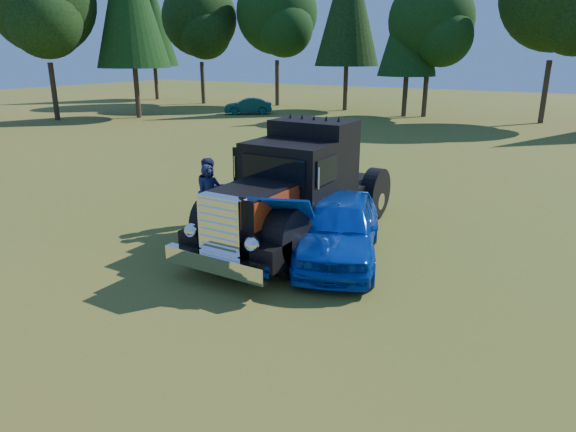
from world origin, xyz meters
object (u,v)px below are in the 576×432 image
Objects in this scene: hotrod_coupe at (339,227)px; spectator_far at (211,192)px; spectator_near at (210,198)px; distant_teal_car at (248,106)px; diamond_t_truck at (296,192)px.

spectator_far reaches higher than hotrod_coupe.
spectator_near reaches higher than distant_teal_car.
hotrod_coupe is 2.52× the size of spectator_far.
hotrod_coupe reaches higher than distant_teal_car.
distant_teal_car is at bearing 127.76° from diamond_t_truck.
spectator_far is at bearing -176.59° from diamond_t_truck.
spectator_near is 0.50× the size of distant_teal_car.
hotrod_coupe is 2.64× the size of spectator_near.
diamond_t_truck reaches higher than spectator_near.
diamond_t_truck reaches higher than spectator_far.
distant_teal_car is (-14.80, 22.71, -0.35)m from spectator_far.
spectator_far reaches higher than spectator_near.
hotrod_coupe is at bearing -64.25° from spectator_near.
spectator_near is 27.58m from distant_teal_car.
spectator_far is (-4.12, 0.39, 0.19)m from hotrod_coupe.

